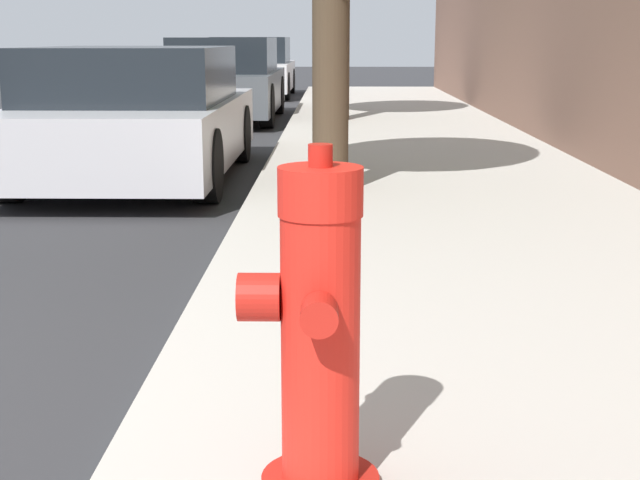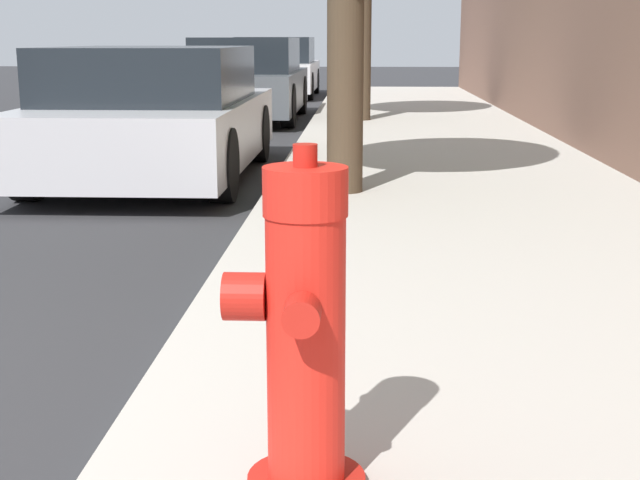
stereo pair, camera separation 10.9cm
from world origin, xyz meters
The scene contains 5 objects.
sidewalk_slab centered at (3.67, 0.00, 0.07)m, with size 3.13×40.00×0.14m.
fire_hydrant centered at (2.74, -0.34, 0.58)m, with size 0.38×0.39×0.94m.
parked_car_near centered at (0.90, 5.94, 0.61)m, with size 1.86×4.05×1.26m.
parked_car_mid centered at (0.99, 12.22, 0.65)m, with size 1.72×4.17×1.34m.
parked_car_far centered at (0.86, 18.32, 0.65)m, with size 1.83×3.90×1.35m.
Camera 1 is at (2.78, -2.55, 1.34)m, focal length 50.00 mm.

